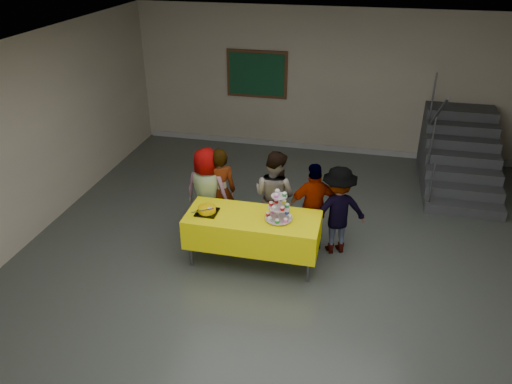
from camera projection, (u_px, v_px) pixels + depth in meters
The scene contains 11 objects.
room_shell at pixel (283, 144), 5.73m from camera, with size 10.00×10.04×3.02m.
bake_table at pixel (253, 229), 7.05m from camera, with size 1.88×0.78×0.77m.
cupcake_stand at pixel (279, 209), 6.79m from camera, with size 0.38×0.38×0.44m.
bear_cake at pixel (207, 209), 7.01m from camera, with size 0.32×0.36×0.12m.
schoolchild_a at pixel (207, 193), 7.67m from camera, with size 0.71×0.46×1.45m, color #5B5B65.
schoolchild_b at pixel (219, 192), 7.70m from camera, with size 0.53×0.35×1.44m, color slate.
schoolchild_c at pixel (275, 196), 7.58m from camera, with size 0.71×0.55×1.45m, color slate.
schoolchild_d at pixel (314, 207), 7.32m from camera, with size 0.81×0.34×1.39m, color slate.
schoolchild_e at pixel (338, 210), 7.26m from camera, with size 0.88×0.51×1.37m, color slate.
staircase at pixel (458, 156), 9.50m from camera, with size 1.30×2.40×2.04m.
noticeboard at pixel (257, 74), 10.52m from camera, with size 1.30×0.05×1.00m.
Camera 1 is at (0.89, -5.24, 4.32)m, focal length 35.00 mm.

